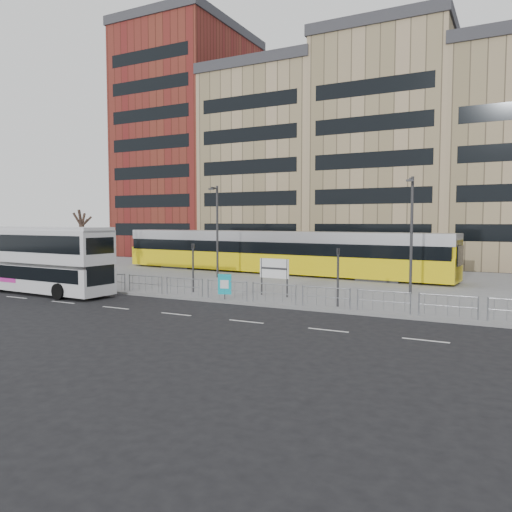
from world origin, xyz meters
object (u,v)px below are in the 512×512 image
at_px(station_sign, 274,270).
at_px(lamp_post_east, 411,230).
at_px(ad_panel, 225,285).
at_px(traffic_light_west, 193,261).
at_px(double_decker_bus, 42,258).
at_px(lamp_post_west, 217,227).
at_px(traffic_light_east, 338,269).
at_px(tram, 271,252).
at_px(pedestrian, 100,271).
at_px(bare_tree, 81,209).

bearing_deg(station_sign, lamp_post_east, 38.47).
relative_size(ad_panel, traffic_light_west, 0.47).
xyz_separation_m(double_decker_bus, station_sign, (14.25, 4.93, -0.60)).
height_order(traffic_light_west, lamp_post_west, lamp_post_west).
bearing_deg(traffic_light_east, station_sign, 139.37).
bearing_deg(tram, lamp_post_east, -23.45).
relative_size(double_decker_bus, lamp_post_west, 1.48).
distance_m(lamp_post_west, lamp_post_east, 15.64).
bearing_deg(double_decker_bus, pedestrian, 93.14).
relative_size(ad_panel, traffic_light_east, 0.47).
bearing_deg(double_decker_bus, traffic_light_east, 12.38).
relative_size(station_sign, pedestrian, 1.33).
relative_size(tram, ad_panel, 21.12).
distance_m(tram, ad_panel, 15.03).
distance_m(ad_panel, bare_tree, 20.54).
bearing_deg(station_sign, bare_tree, 172.24).
distance_m(ad_panel, lamp_post_east, 12.08).
relative_size(tram, pedestrian, 18.21).
distance_m(double_decker_bus, bare_tree, 11.92).
distance_m(tram, traffic_light_west, 12.88).
bearing_deg(lamp_post_west, tram, 64.23).
xyz_separation_m(station_sign, lamp_post_east, (7.13, 4.79, 2.43)).
xyz_separation_m(traffic_light_east, lamp_post_east, (2.54, 6.62, 2.02)).
xyz_separation_m(station_sign, lamp_post_west, (-8.37, 6.96, 2.46)).
bearing_deg(lamp_post_east, lamp_post_west, 171.99).
xyz_separation_m(double_decker_bus, bare_tree, (-6.41, 9.45, 3.42)).
bearing_deg(traffic_light_east, traffic_light_west, 155.95).
height_order(ad_panel, lamp_post_west, lamp_post_west).
xyz_separation_m(pedestrian, traffic_light_west, (9.00, -1.01, 1.12)).
height_order(station_sign, bare_tree, bare_tree).
height_order(double_decker_bus, traffic_light_west, double_decker_bus).
bearing_deg(traffic_light_east, double_decker_bus, 170.52).
height_order(double_decker_bus, bare_tree, bare_tree).
xyz_separation_m(double_decker_bus, traffic_light_east, (18.84, 3.09, -0.20)).
relative_size(tram, lamp_post_west, 4.24).
bearing_deg(double_decker_bus, tram, 66.89).
bearing_deg(tram, traffic_light_west, -81.67).
relative_size(traffic_light_west, lamp_post_east, 0.43).
bearing_deg(traffic_light_west, pedestrian, 158.80).
distance_m(pedestrian, traffic_light_east, 18.97).
distance_m(ad_panel, pedestrian, 12.57).
distance_m(station_sign, lamp_post_east, 8.92).
distance_m(tram, traffic_light_east, 17.34).
relative_size(double_decker_bus, lamp_post_east, 1.50).
height_order(tram, ad_panel, tram).
xyz_separation_m(ad_panel, bare_tree, (-18.70, 7.05, 4.73)).
bearing_deg(lamp_post_east, pedestrian, -167.59).
height_order(pedestrian, traffic_light_east, traffic_light_east).
bearing_deg(lamp_post_west, bare_tree, -168.78).
distance_m(double_decker_bus, traffic_light_east, 19.09).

